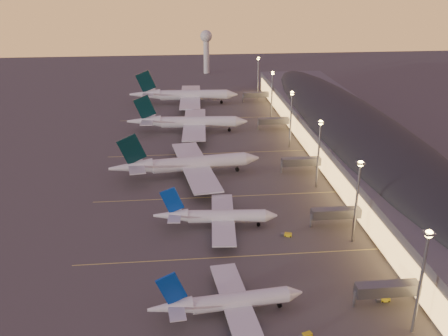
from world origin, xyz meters
TOP-DOWN VIEW (x-y plane):
  - ground at (0.00, 0.00)m, footprint 700.00×700.00m
  - airliner_narrow_south at (-4.70, -29.76)m, footprint 37.09×33.30m
  - airliner_narrow_north at (-3.75, 13.15)m, footprint 38.94×34.86m
  - airliner_wide_near at (-11.62, 55.65)m, footprint 59.24×54.45m
  - airliner_wide_mid at (-9.29, 112.36)m, footprint 59.56×54.33m
  - airliner_wide_far at (-9.58, 167.28)m, footprint 64.25×58.53m
  - terminal_building at (61.84, 72.47)m, footprint 56.35×255.00m
  - light_masts at (36.00, 65.00)m, footprint 2.20×217.20m
  - radar_tower at (10.00, 260.00)m, footprint 9.00×9.00m
  - lane_markings at (0.00, 40.00)m, footprint 90.00×180.36m
  - baggage_tug_a at (11.71, -39.44)m, footprint 3.36×2.20m
  - baggage_tug_b at (33.92, -28.58)m, footprint 3.35×1.52m
  - baggage_tug_c at (17.23, 5.15)m, footprint 3.48×2.29m

SIDE VIEW (x-z plane):
  - ground at x=0.00m, z-range 0.00..0.00m
  - lane_markings at x=0.00m, z-range 0.01..0.01m
  - baggage_tug_a at x=11.71m, z-range -0.04..0.90m
  - baggage_tug_c at x=17.23m, z-range -0.04..0.92m
  - baggage_tug_b at x=33.92m, z-range -0.04..0.95m
  - airliner_narrow_south at x=-4.70m, z-range -3.20..10.04m
  - airliner_narrow_north at x=-3.75m, z-range -3.36..10.55m
  - airliner_wide_near at x=-11.62m, z-range -4.60..14.36m
  - airliner_wide_mid at x=-9.29m, z-range -4.62..14.44m
  - airliner_wide_far at x=-9.58m, z-range -4.99..15.58m
  - terminal_building at x=61.84m, z-range 0.05..17.51m
  - light_masts at x=36.00m, z-range 4.60..30.50m
  - radar_tower at x=10.00m, z-range 5.62..38.12m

